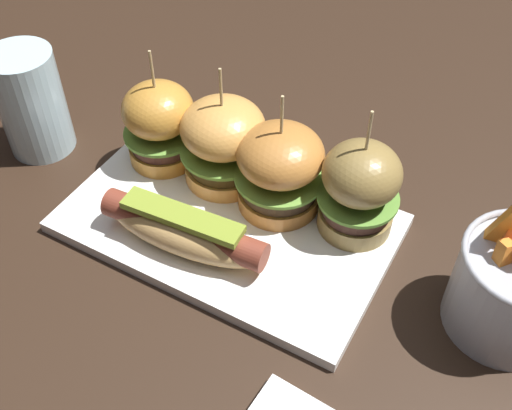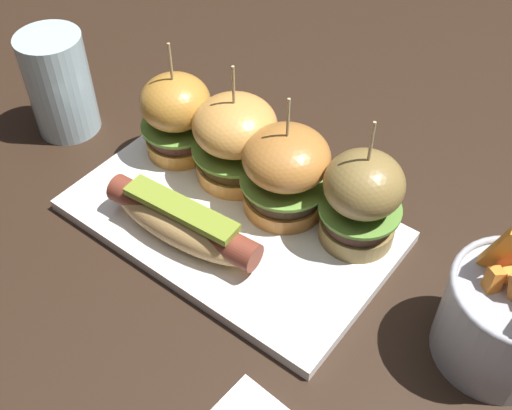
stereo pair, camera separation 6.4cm
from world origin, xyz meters
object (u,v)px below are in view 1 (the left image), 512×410
platter_main (228,223)px  slider_far_left (160,123)px  hot_dog (184,231)px  slider_center_left (223,141)px  slider_center_right (280,169)px  water_glass (31,102)px  slider_far_right (360,188)px

platter_main → slider_far_left: bearing=157.3°
platter_main → hot_dog: 0.07m
hot_dog → slider_center_left: slider_center_left is taller
slider_center_right → water_glass: (-0.31, -0.04, 0.00)m
slider_far_left → slider_center_left: (0.08, 0.01, 0.00)m
slider_center_right → water_glass: bearing=-172.1°
platter_main → slider_center_right: 0.08m
slider_far_left → slider_center_left: size_ratio=1.00×
slider_far_right → water_glass: bearing=-172.5°
slider_far_left → slider_center_right: slider_far_left is taller
water_glass → platter_main: bearing=-1.5°
slider_center_left → slider_far_left: bearing=-174.4°
slider_center_left → platter_main: bearing=-56.2°
platter_main → water_glass: bearing=178.5°
hot_dog → slider_far_right: (0.14, 0.11, 0.03)m
slider_far_left → water_glass: (-0.16, -0.04, 0.00)m
hot_dog → slider_far_right: bearing=39.0°
slider_center_left → slider_center_right: (0.07, -0.01, -0.00)m
slider_center_left → slider_far_right: size_ratio=0.96×
slider_far_right → platter_main: bearing=-154.0°
slider_far_right → water_glass: 0.40m
hot_dog → water_glass: water_glass is taller
slider_far_left → slider_far_right: bearing=2.3°
hot_dog → platter_main: bearing=71.1°
hot_dog → slider_far_left: size_ratio=1.25×
hot_dog → slider_center_left: bearing=100.1°
slider_far_right → slider_center_right: bearing=-173.8°
slider_far_left → slider_center_left: same height
slider_center_left → slider_center_right: slider_center_left is taller
platter_main → hot_dog: size_ratio=1.91×
slider_center_left → water_glass: slider_center_left is taller
hot_dog → slider_far_left: bearing=134.0°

